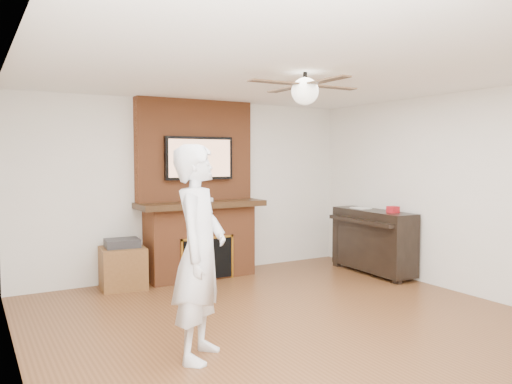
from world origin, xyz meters
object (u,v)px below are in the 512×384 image
side_table (123,265)px  person (200,252)px  fireplace (198,207)px  piano (373,240)px

side_table → person: bearing=-85.7°
fireplace → piano: bearing=-25.7°
fireplace → piano: size_ratio=1.75×
fireplace → side_table: fireplace is taller
fireplace → person: fireplace is taller
fireplace → side_table: 1.31m
piano → person: bearing=-152.8°
fireplace → person: (-1.15, -2.66, -0.09)m
fireplace → piano: (2.27, -1.09, -0.50)m
side_table → fireplace: bearing=8.9°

